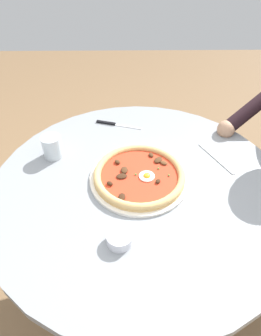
{
  "coord_description": "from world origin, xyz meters",
  "views": [
    {
      "loc": [
        -0.69,
        0.04,
        1.41
      ],
      "look_at": [
        0.04,
        0.03,
        0.75
      ],
      "focal_mm": 32.09,
      "sensor_mm": 36.0,
      "label": 1
    }
  ],
  "objects_px": {
    "pizza_on_plate": "(139,176)",
    "water_glass": "(52,148)",
    "ramekin_capers": "(120,238)",
    "dining_table": "(139,209)",
    "steak_knife": "(112,124)",
    "fork_utensil": "(216,158)"
  },
  "relations": [
    {
      "from": "dining_table",
      "to": "ramekin_capers",
      "type": "distance_m",
      "value": 0.27
    },
    {
      "from": "steak_knife",
      "to": "ramekin_capers",
      "type": "distance_m",
      "value": 0.57
    },
    {
      "from": "dining_table",
      "to": "water_glass",
      "type": "height_order",
      "value": "water_glass"
    },
    {
      "from": "dining_table",
      "to": "fork_utensil",
      "type": "bearing_deg",
      "value": -65.83
    },
    {
      "from": "pizza_on_plate",
      "to": "ramekin_capers",
      "type": "height_order",
      "value": "pizza_on_plate"
    },
    {
      "from": "fork_utensil",
      "to": "ramekin_capers",
      "type": "bearing_deg",
      "value": 135.41
    },
    {
      "from": "pizza_on_plate",
      "to": "ramekin_capers",
      "type": "xyz_separation_m",
      "value": [
        -0.24,
        0.06,
        0.0
      ]
    },
    {
      "from": "ramekin_capers",
      "to": "water_glass",
      "type": "bearing_deg",
      "value": 33.37
    },
    {
      "from": "dining_table",
      "to": "pizza_on_plate",
      "type": "relative_size",
      "value": 2.98
    },
    {
      "from": "steak_knife",
      "to": "ramekin_capers",
      "type": "relative_size",
      "value": 2.64
    },
    {
      "from": "ramekin_capers",
      "to": "pizza_on_plate",
      "type": "bearing_deg",
      "value": -13.95
    },
    {
      "from": "pizza_on_plate",
      "to": "steak_knife",
      "type": "distance_m",
      "value": 0.34
    },
    {
      "from": "dining_table",
      "to": "fork_utensil",
      "type": "distance_m",
      "value": 0.33
    },
    {
      "from": "water_glass",
      "to": "ramekin_capers",
      "type": "distance_m",
      "value": 0.44
    },
    {
      "from": "pizza_on_plate",
      "to": "ramekin_capers",
      "type": "distance_m",
      "value": 0.25
    },
    {
      "from": "dining_table",
      "to": "ramekin_capers",
      "type": "xyz_separation_m",
      "value": [
        -0.22,
        0.06,
        0.15
      ]
    },
    {
      "from": "dining_table",
      "to": "pizza_on_plate",
      "type": "xyz_separation_m",
      "value": [
        0.02,
        0.0,
        0.14
      ]
    },
    {
      "from": "pizza_on_plate",
      "to": "water_glass",
      "type": "bearing_deg",
      "value": 67.44
    },
    {
      "from": "dining_table",
      "to": "pizza_on_plate",
      "type": "height_order",
      "value": "pizza_on_plate"
    },
    {
      "from": "steak_knife",
      "to": "water_glass",
      "type": "bearing_deg",
      "value": 133.74
    },
    {
      "from": "pizza_on_plate",
      "to": "fork_utensil",
      "type": "xyz_separation_m",
      "value": [
        0.1,
        -0.28,
        -0.01
      ]
    },
    {
      "from": "pizza_on_plate",
      "to": "water_glass",
      "type": "distance_m",
      "value": 0.33
    }
  ]
}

